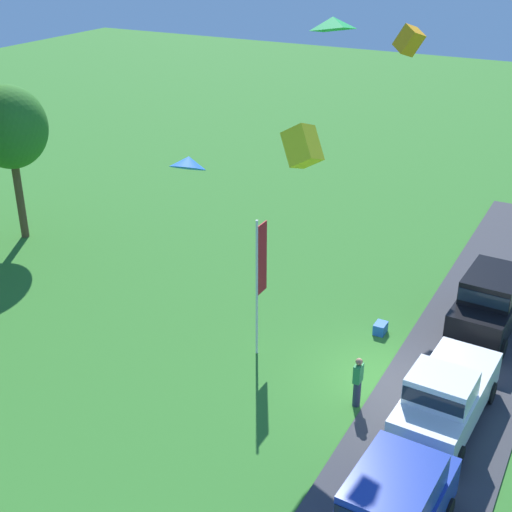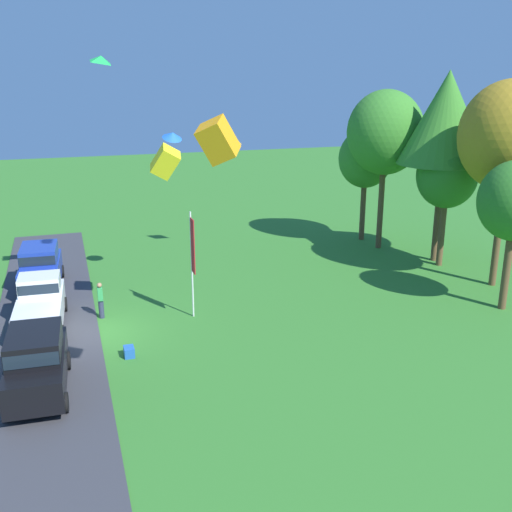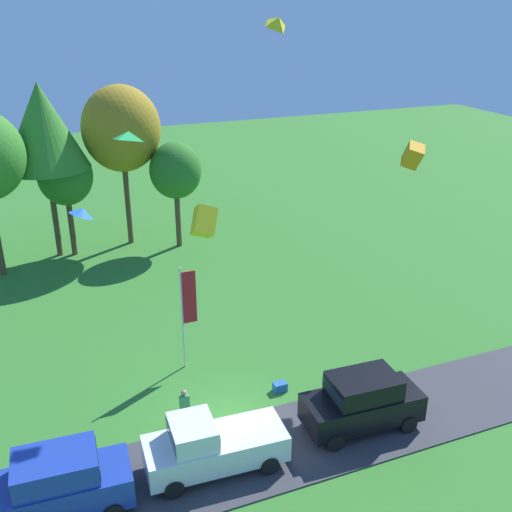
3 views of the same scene
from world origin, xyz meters
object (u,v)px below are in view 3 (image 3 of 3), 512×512
Objects in this scene: person_watching_sky at (185,408)px; kite_diamond_topmost at (129,136)px; car_suv_near_entrance at (363,400)px; kite_diamond_high_right at (279,23)px; tree_left_of_center at (42,127)px; tree_lone_near at (121,129)px; car_pickup_by_flagpole at (210,445)px; tree_far_left at (65,176)px; flag_banner at (187,304)px; tree_center_back at (175,171)px; kite_box_mid_center at (204,221)px; kite_delta_low_drifter at (82,212)px; car_suv_mid_row at (58,482)px; cooler_box at (280,387)px; kite_box_near_flag at (413,155)px.

kite_diamond_topmost is at bearing 141.52° from person_watching_sky.
car_suv_near_entrance is 6.03× the size of kite_diamond_high_right.
kite_diamond_topmost is at bearing -84.47° from tree_left_of_center.
person_watching_sky is 21.43m from tree_lone_near.
car_pickup_by_flagpole is 0.71× the size of tree_far_left.
flag_banner reaches higher than car_pickup_by_flagpole.
car_suv_near_entrance reaches higher than car_pickup_by_flagpole.
tree_center_back is 1.43× the size of flag_banner.
kite_diamond_high_right reaches higher than flag_banner.
kite_box_mid_center is (0.58, -1.14, 4.18)m from flag_banner.
kite_diamond_high_right is 0.81× the size of kite_delta_low_drifter.
car_suv_mid_row is 0.65× the size of tree_far_left.
person_watching_sky is at bearing -38.48° from kite_diamond_topmost.
cooler_box is at bearing -25.58° from kite_delta_low_drifter.
kite_box_near_flag is at bearing 18.13° from car_suv_mid_row.
tree_far_left is at bearing 82.56° from car_suv_mid_row.
tree_far_left is 20.47m from cooler_box.
kite_box_near_flag is (11.50, 2.72, 8.30)m from person_watching_sky.
car_suv_mid_row is 11.37m from kite_diamond_topmost.
flag_banner is (1.35, 4.07, 2.28)m from person_watching_sky.
cooler_box is at bearing -71.12° from tree_far_left.
tree_center_back is (4.77, 18.39, 4.35)m from person_watching_sky.
cooler_box is at bearing -47.64° from flag_banner.
kite_box_near_flag is (5.14, 5.32, 7.89)m from car_suv_near_entrance.
kite_box_near_flag is at bearing 15.54° from cooler_box.
car_pickup_by_flagpole is 8.51m from kite_box_mid_center.
car_suv_mid_row is 2.75× the size of person_watching_sky.
kite_diamond_high_right reaches higher than tree_far_left.
cooler_box is (2.57, -19.44, -7.63)m from tree_lone_near.
tree_center_back is (9.69, 21.04, 3.93)m from car_suv_mid_row.
cooler_box is at bearing 38.55° from car_pickup_by_flagpole.
tree_left_of_center reaches higher than kite_box_mid_center.
car_suv_near_entrance is at bearing -22.17° from person_watching_sky.
kite_diamond_high_right is at bearing 31.07° from car_suv_mid_row.
kite_box_mid_center is (1.74, 5.54, 6.23)m from car_pickup_by_flagpole.
car_suv_near_entrance is at bearing -134.02° from kite_box_near_flag.
tree_left_of_center reaches higher than tree_lone_near.
car_pickup_by_flagpole is at bearing -179.96° from car_suv_near_entrance.
kite_diamond_high_right is at bearing 172.51° from kite_box_near_flag.
tree_lone_near is (1.82, 20.19, 6.95)m from person_watching_sky.
tree_far_left is 9.29× the size of kite_diamond_high_right.
car_suv_mid_row is 19.00m from kite_box_near_flag.
kite_diamond_high_right reaches higher than tree_lone_near.
cooler_box is 11.63m from kite_box_near_flag.
kite_diamond_high_right is at bearing -62.93° from tree_left_of_center.
kite_diamond_high_right is (5.35, 3.53, 13.79)m from person_watching_sky.
tree_far_left is at bearing 87.88° from kite_delta_low_drifter.
kite_diamond_high_right is (-1.02, 6.13, 13.37)m from car_suv_near_entrance.
tree_center_back is (6.79, -1.12, -0.06)m from tree_far_left.
kite_box_near_flag reaches higher than kite_delta_low_drifter.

